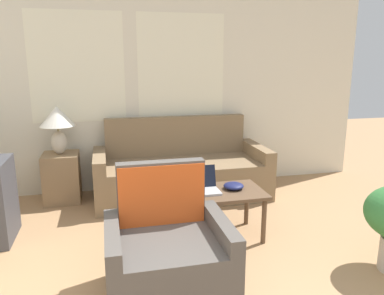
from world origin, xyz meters
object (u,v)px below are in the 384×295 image
object	(u,v)px
cup_navy	(177,194)
armchair	(167,256)
snack_bowl	(234,186)
table_lamp	(57,121)
book_red	(170,189)
couch	(181,173)
coffee_table	(205,198)
laptop	(201,186)

from	to	relation	value
cup_navy	armchair	bearing A→B (deg)	-107.27
cup_navy	snack_bowl	size ratio (longest dim) A/B	0.49
table_lamp	book_red	distance (m)	1.69
table_lamp	book_red	world-z (taller)	table_lamp
couch	table_lamp	size ratio (longest dim) A/B	3.71
snack_bowl	book_red	bearing A→B (deg)	171.28
coffee_table	book_red	distance (m)	0.33
laptop	cup_navy	bearing A→B (deg)	-151.41
armchair	book_red	world-z (taller)	armchair
armchair	book_red	xyz separation A→B (m)	(0.17, 0.84, 0.20)
couch	coffee_table	bearing A→B (deg)	-90.92
armchair	laptop	size ratio (longest dim) A/B	2.90
cup_navy	book_red	world-z (taller)	cup_navy
armchair	table_lamp	bearing A→B (deg)	113.88
table_lamp	book_red	size ratio (longest dim) A/B	2.78
table_lamp	coffee_table	world-z (taller)	table_lamp
armchair	table_lamp	distance (m)	2.34
armchair	snack_bowl	xyz separation A→B (m)	(0.76, 0.75, 0.21)
table_lamp	coffee_table	xyz separation A→B (m)	(1.38, -1.32, -0.55)
laptop	cup_navy	size ratio (longest dim) A/B	3.37
armchair	cup_navy	distance (m)	0.69
coffee_table	laptop	world-z (taller)	laptop
couch	cup_navy	bearing A→B (deg)	-103.09
laptop	snack_bowl	world-z (taller)	laptop
couch	cup_navy	distance (m)	1.35
table_lamp	snack_bowl	distance (m)	2.16
table_lamp	laptop	world-z (taller)	table_lamp
cup_navy	book_red	size ratio (longest dim) A/B	0.47
coffee_table	cup_navy	xyz separation A→B (m)	(-0.28, -0.11, 0.10)
coffee_table	snack_bowl	bearing A→B (deg)	5.61
laptop	cup_navy	world-z (taller)	laptop
snack_bowl	cup_navy	bearing A→B (deg)	-166.64
table_lamp	coffee_table	size ratio (longest dim) A/B	0.51
couch	book_red	distance (m)	1.14
armchair	coffee_table	xyz separation A→B (m)	(0.48, 0.73, 0.13)
armchair	cup_navy	world-z (taller)	armchair
cup_navy	book_red	xyz separation A→B (m)	(-0.02, 0.22, -0.03)
snack_bowl	armchair	bearing A→B (deg)	-135.18
snack_bowl	book_red	xyz separation A→B (m)	(-0.59, 0.09, -0.01)
coffee_table	book_red	world-z (taller)	book_red
table_lamp	laptop	xyz separation A→B (m)	(1.35, -1.29, -0.45)
armchair	snack_bowl	distance (m)	1.09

